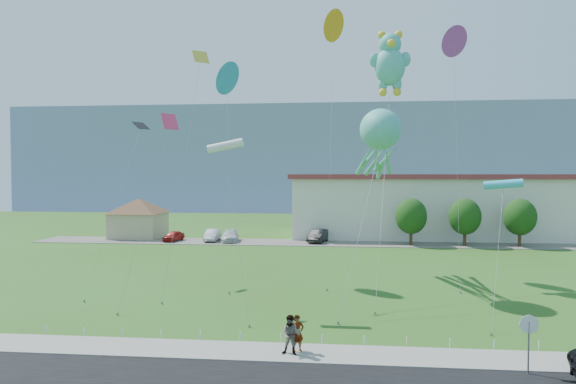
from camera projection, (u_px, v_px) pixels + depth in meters
The scene contains 27 objects.
ground at pixel (303, 335), 26.07m from camera, with size 160.00×160.00×0.00m, color #2E5217.
sidewalk at pixel (299, 353), 23.33m from camera, with size 80.00×2.50×0.10m, color gray.
parking_strip at pixel (324, 243), 60.87m from camera, with size 70.00×6.00×0.06m, color #59544C.
hill_ridge at pixel (333, 159), 144.96m from camera, with size 160.00×50.00×25.00m, color gray.
pavilion at pixel (139, 214), 66.14m from camera, with size 9.20×9.20×5.00m.
warehouse at pixel (525, 205), 67.09m from camera, with size 61.00×15.00×8.20m.
stop_sign at pixel (529, 330), 20.87m from camera, with size 0.80×0.07×2.50m.
rope_fence at pixel (302, 339), 24.77m from camera, with size 26.05×0.05×0.50m.
tree_near at pixel (411, 216), 58.76m from camera, with size 3.60×3.60×5.47m.
tree_mid at pixel (465, 217), 58.16m from camera, with size 3.60×3.60×5.47m.
tree_far at pixel (520, 217), 57.57m from camera, with size 3.60×3.60×5.47m.
pedestrian_left at pixel (298, 333), 23.44m from camera, with size 0.61×0.40×1.67m, color gray.
pedestrian_right at pixel (291, 335), 23.02m from camera, with size 0.86×0.67×1.77m, color gray.
parked_car_red at pixel (174, 236), 62.49m from camera, with size 1.46×3.62×1.23m, color #A51914.
parked_car_silver at pixel (213, 235), 62.58m from camera, with size 1.50×4.29×1.41m, color silver.
parked_car_white at pixel (230, 236), 62.14m from camera, with size 1.85×4.55×1.32m, color silver.
parked_car_black at pixel (318, 236), 61.46m from camera, with size 1.61×4.61×1.52m, color black.
octopus_kite at pixel (379, 143), 37.19m from camera, with size 4.36×15.99×12.76m.
teddy_bear_kite at pixel (390, 62), 40.82m from camera, with size 3.55×12.77×19.61m.
small_kite_white at pixel (226, 147), 31.27m from camera, with size 2.48×5.24×10.38m.
small_kite_purple at pixel (454, 47), 37.84m from camera, with size 1.80×4.05×18.70m.
small_kite_pink at pixel (164, 142), 32.38m from camera, with size 2.72×4.26×12.00m.
small_kite_orange at pixel (333, 32), 45.16m from camera, with size 1.80×10.99×22.04m.
small_kite_blue at pixel (227, 83), 41.26m from camera, with size 2.53×7.52×16.63m.
small_kite_yellow at pixel (196, 87), 35.69m from camera, with size 2.04×5.29×16.93m.
small_kite_cyan at pixel (503, 185), 30.72m from camera, with size 2.38×6.42×8.04m.
small_kite_black at pixel (135, 144), 39.69m from camera, with size 1.29×9.08×12.49m.
Camera 1 is at (1.79, -25.75, 8.21)m, focal length 32.00 mm.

